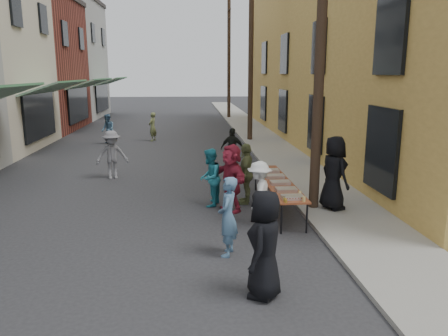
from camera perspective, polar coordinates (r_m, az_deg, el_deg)
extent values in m
plane|color=#28282B|center=(8.64, -11.47, -12.23)|extent=(120.00, 120.00, 0.00)
cube|color=gray|center=(23.41, 5.08, 3.67)|extent=(2.20, 60.00, 0.10)
cube|color=maroon|center=(30.85, -26.30, 11.92)|extent=(8.00, 8.00, 8.00)
cube|color=gray|center=(38.44, -21.99, 12.87)|extent=(8.00, 8.00, 9.00)
cube|color=#B89142|center=(24.06, 20.75, 15.01)|extent=(10.00, 28.00, 10.00)
cylinder|color=#2D2116|center=(11.33, 12.57, 16.84)|extent=(0.26, 0.26, 9.00)
cylinder|color=#2D2116|center=(23.06, 3.52, 14.66)|extent=(0.26, 0.26, 9.00)
cylinder|color=#2D2116|center=(34.97, 0.65, 13.88)|extent=(0.26, 0.26, 9.00)
cube|color=brown|center=(11.63, 7.03, -1.81)|extent=(0.70, 4.00, 0.04)
cylinder|color=black|center=(9.92, 7.51, -6.60)|extent=(0.04, 0.04, 0.71)
cylinder|color=black|center=(10.05, 10.77, -6.45)|extent=(0.04, 0.04, 0.71)
cylinder|color=black|center=(13.47, 4.17, -1.45)|extent=(0.04, 0.04, 0.71)
cylinder|color=black|center=(13.57, 6.59, -1.39)|extent=(0.04, 0.04, 0.71)
cube|color=maroon|center=(10.06, 8.93, -3.76)|extent=(0.50, 0.33, 0.08)
cube|color=#B2B2B7|center=(10.67, 8.12, -2.81)|extent=(0.50, 0.33, 0.08)
cube|color=tan|center=(11.33, 7.34, -1.89)|extent=(0.50, 0.33, 0.08)
cube|color=#B2B2B7|center=(12.00, 6.65, -1.07)|extent=(0.50, 0.33, 0.08)
cube|color=tan|center=(12.67, 6.03, -0.34)|extent=(0.50, 0.33, 0.08)
cylinder|color=#A57F26|center=(9.73, 8.08, -4.29)|extent=(0.07, 0.07, 0.08)
cylinder|color=#A57F26|center=(9.83, 7.95, -4.13)|extent=(0.07, 0.07, 0.08)
cylinder|color=#A57F26|center=(9.92, 7.82, -3.96)|extent=(0.07, 0.07, 0.08)
cylinder|color=tan|center=(9.87, 10.40, -4.01)|extent=(0.08, 0.08, 0.12)
imported|color=black|center=(7.07, 5.34, -9.90)|extent=(0.87, 1.02, 1.77)
imported|color=teal|center=(8.60, 0.50, -6.37)|extent=(0.52, 0.66, 1.60)
imported|color=teal|center=(11.77, -1.86, -1.26)|extent=(0.80, 0.91, 1.58)
imported|color=white|center=(10.28, 4.62, -3.39)|extent=(0.90, 1.14, 1.55)
imported|color=#646E3F|center=(12.00, 2.91, -0.74)|extent=(0.64, 1.06, 1.69)
imported|color=maroon|center=(11.34, 0.94, -1.28)|extent=(1.16, 1.72, 1.77)
imported|color=black|center=(11.50, 14.18, -0.63)|extent=(0.87, 1.07, 1.90)
imported|color=slate|center=(15.31, -14.42, 1.68)|extent=(1.19, 0.88, 1.65)
imported|color=black|center=(16.23, 1.13, 2.50)|extent=(1.00, 0.72, 1.57)
imported|color=#646E3F|center=(23.50, -9.31, 5.34)|extent=(0.55, 0.65, 1.52)
imported|color=#476C8A|center=(22.87, -14.92, 4.91)|extent=(0.88, 0.94, 1.53)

